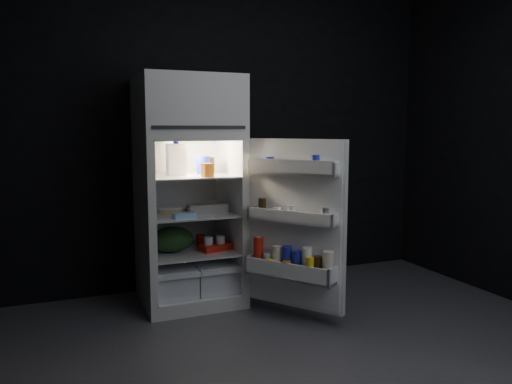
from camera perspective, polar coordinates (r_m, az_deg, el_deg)
name	(u,v)px	position (r m, az deg, el deg)	size (l,w,h in m)	color
floor	(312,360)	(3.17, 6.47, -18.58)	(4.00, 3.40, 0.00)	#4B4B50
wall_back	(222,132)	(4.42, -3.94, 6.83)	(4.00, 0.00, 2.70)	black
refrigerator	(188,183)	(3.97, -7.79, 1.02)	(0.76, 0.71, 1.78)	white
fridge_door	(294,228)	(3.58, 4.39, -4.08)	(0.57, 0.70, 1.22)	white
milk_jug	(176,159)	(3.88, -9.11, 3.69)	(0.14, 0.14, 0.24)	white
mayo_jar	(203,165)	(3.96, -6.03, 3.09)	(0.11, 0.11, 0.14)	#1B2496
jam_jar	(208,165)	(4.01, -5.52, 3.07)	(0.11, 0.11, 0.13)	#32200E
amber_bottle	(151,161)	(3.93, -11.87, 3.52)	(0.07, 0.07, 0.22)	#BF8F1E
small_carton	(207,170)	(3.71, -5.57, 2.51)	(0.08, 0.06, 0.10)	orange
egg_carton	(208,209)	(3.92, -5.53, -1.89)	(0.30, 0.11, 0.07)	gray
pie	(171,209)	(4.02, -9.70, -1.94)	(0.30, 0.30, 0.04)	tan
flat_package	(184,215)	(3.72, -8.21, -2.66)	(0.16, 0.08, 0.04)	#8AAED6
wrapped_pkg	(213,205)	(4.14, -4.97, -1.53)	(0.13, 0.11, 0.05)	beige
produce_bag	(172,239)	(3.96, -9.58, -5.35)	(0.34, 0.29, 0.20)	#193815
yogurt_tray	(216,247)	(3.99, -4.63, -6.27)	(0.26, 0.14, 0.05)	red
small_can_red	(201,240)	(4.14, -6.35, -5.48)	(0.07, 0.07, 0.09)	red
small_can_silver	(220,238)	(4.19, -4.17, -5.32)	(0.06, 0.06, 0.09)	silver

